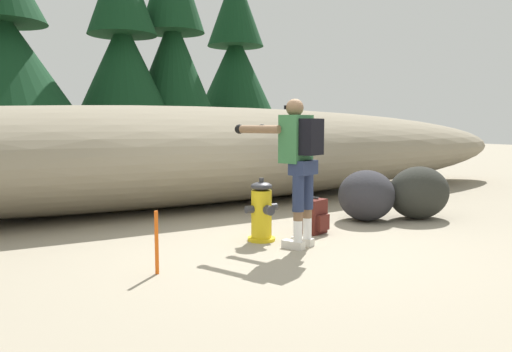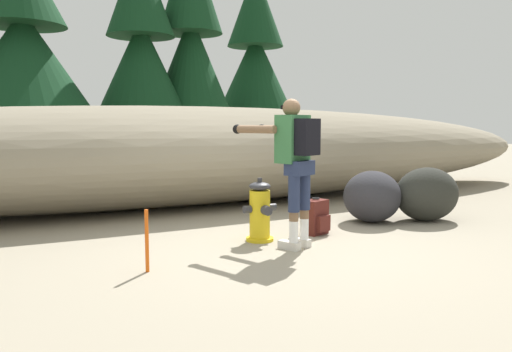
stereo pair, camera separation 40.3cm
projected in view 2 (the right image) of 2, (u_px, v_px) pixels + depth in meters
name	position (u px, v px, depth m)	size (l,w,h in m)	color
ground_plane	(288.00, 247.00, 5.83)	(56.00, 56.00, 0.04)	gray
dirt_embankment	(186.00, 155.00, 8.79)	(16.68, 3.20, 1.70)	gray
fire_hydrant	(260.00, 212.00, 6.02)	(0.43, 0.38, 0.76)	gold
utility_worker	(293.00, 154.00, 5.63)	(0.73, 1.04, 1.68)	beige
spare_backpack	(316.00, 217.00, 6.40)	(0.35, 0.34, 0.47)	#511E19
boulder_large	(427.00, 194.00, 7.27)	(0.97, 0.74, 0.78)	#292A25
boulder_mid	(372.00, 196.00, 7.18)	(0.89, 0.81, 0.73)	#2B2A2F
pine_tree_left	(23.00, 41.00, 10.63)	(2.80, 2.80, 5.24)	#47331E
pine_tree_center	(141.00, 53.00, 12.25)	(2.53, 2.53, 5.76)	#47331E
pine_tree_right	(191.00, 51.00, 13.14)	(2.54, 2.54, 6.33)	#47331E
pine_tree_far_right	(255.00, 60.00, 15.35)	(2.62, 2.62, 6.06)	#47331E
survey_stake	(147.00, 241.00, 4.76)	(0.04, 0.04, 0.60)	#E55914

